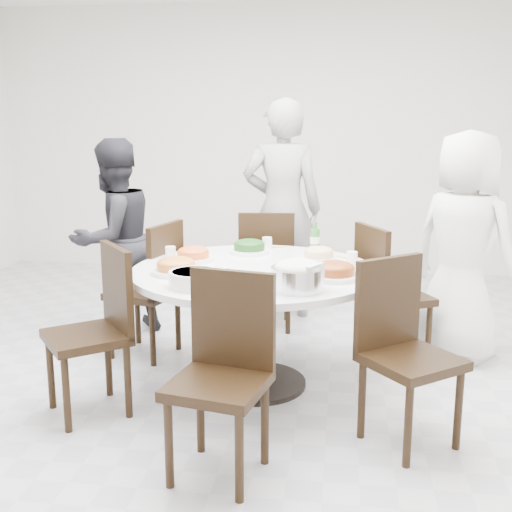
# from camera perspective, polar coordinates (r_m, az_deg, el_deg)

# --- Properties ---
(floor) EXTENTS (6.00, 6.00, 0.01)m
(floor) POSITION_cam_1_polar(r_m,az_deg,el_deg) (4.26, -2.63, -10.55)
(floor) COLOR #B9B8BE
(floor) RESTS_ON ground
(wall_back) EXTENTS (6.00, 0.01, 2.80)m
(wall_back) POSITION_cam_1_polar(r_m,az_deg,el_deg) (6.90, 1.82, 10.21)
(wall_back) COLOR silver
(wall_back) RESTS_ON ground
(dining_table) EXTENTS (1.50, 1.50, 0.75)m
(dining_table) POSITION_cam_1_polar(r_m,az_deg,el_deg) (3.98, -0.10, -6.42)
(dining_table) COLOR white
(dining_table) RESTS_ON floor
(chair_ne) EXTENTS (0.56, 0.56, 0.95)m
(chair_ne) POSITION_cam_1_polar(r_m,az_deg,el_deg) (4.45, 12.23, -3.33)
(chair_ne) COLOR black
(chair_ne) RESTS_ON floor
(chair_n) EXTENTS (0.47, 0.47, 0.95)m
(chair_n) POSITION_cam_1_polar(r_m,az_deg,el_deg) (5.06, 0.91, -1.16)
(chair_n) COLOR black
(chair_n) RESTS_ON floor
(chair_nw) EXTENTS (0.52, 0.52, 0.95)m
(chair_nw) POSITION_cam_1_polar(r_m,az_deg,el_deg) (4.54, -9.97, -2.93)
(chair_nw) COLOR black
(chair_nw) RESTS_ON floor
(chair_sw) EXTENTS (0.59, 0.59, 0.95)m
(chair_sw) POSITION_cam_1_polar(r_m,az_deg,el_deg) (3.71, -14.87, -6.64)
(chair_sw) COLOR black
(chair_sw) RESTS_ON floor
(chair_s) EXTENTS (0.50, 0.50, 0.95)m
(chair_s) POSITION_cam_1_polar(r_m,az_deg,el_deg) (2.99, -3.42, -10.98)
(chair_s) COLOR black
(chair_s) RESTS_ON floor
(chair_se) EXTENTS (0.59, 0.59, 0.95)m
(chair_se) POSITION_cam_1_polar(r_m,az_deg,el_deg) (3.35, 13.69, -8.65)
(chair_se) COLOR black
(chair_se) RESTS_ON floor
(diner_right) EXTENTS (0.91, 0.87, 1.57)m
(diner_right) POSITION_cam_1_polar(r_m,az_deg,el_deg) (4.59, 18.00, 0.79)
(diner_right) COLOR white
(diner_right) RESTS_ON floor
(diner_middle) EXTENTS (0.68, 0.46, 1.80)m
(diner_middle) POSITION_cam_1_polar(r_m,az_deg,el_deg) (5.32, 2.35, 4.17)
(diner_middle) COLOR black
(diner_middle) RESTS_ON floor
(diner_left) EXTENTS (0.86, 0.92, 1.50)m
(diner_left) POSITION_cam_1_polar(r_m,az_deg,el_deg) (4.92, -12.53, 1.43)
(diner_left) COLOR black
(diner_left) RESTS_ON floor
(dish_greens) EXTENTS (0.27, 0.27, 0.07)m
(dish_greens) POSITION_cam_1_polar(r_m,az_deg,el_deg) (4.32, -0.60, 0.70)
(dish_greens) COLOR white
(dish_greens) RESTS_ON dining_table
(dish_pale) EXTENTS (0.24, 0.24, 0.06)m
(dish_pale) POSITION_cam_1_polar(r_m,az_deg,el_deg) (4.12, 5.59, 0.02)
(dish_pale) COLOR white
(dish_pale) RESTS_ON dining_table
(dish_orange) EXTENTS (0.26, 0.26, 0.07)m
(dish_orange) POSITION_cam_1_polar(r_m,az_deg,el_deg) (4.10, -5.60, 0.02)
(dish_orange) COLOR white
(dish_orange) RESTS_ON dining_table
(dish_redbrown) EXTENTS (0.30, 0.30, 0.08)m
(dish_redbrown) POSITION_cam_1_polar(r_m,az_deg,el_deg) (3.68, 6.96, -1.41)
(dish_redbrown) COLOR white
(dish_redbrown) RESTS_ON dining_table
(dish_tofu) EXTENTS (0.29, 0.29, 0.08)m
(dish_tofu) POSITION_cam_1_polar(r_m,az_deg,el_deg) (3.79, -7.12, -1.01)
(dish_tofu) COLOR white
(dish_tofu) RESTS_ON dining_table
(rice_bowl) EXTENTS (0.29, 0.29, 0.12)m
(rice_bowl) POSITION_cam_1_polar(r_m,az_deg,el_deg) (3.41, 3.73, -2.01)
(rice_bowl) COLOR silver
(rice_bowl) RESTS_ON dining_table
(soup_bowl) EXTENTS (0.28, 0.28, 0.09)m
(soup_bowl) POSITION_cam_1_polar(r_m,az_deg,el_deg) (3.48, -5.45, -2.05)
(soup_bowl) COLOR white
(soup_bowl) RESTS_ON dining_table
(beverage_bottle) EXTENTS (0.06, 0.06, 0.22)m
(beverage_bottle) POSITION_cam_1_polar(r_m,az_deg,el_deg) (4.31, 5.26, 1.61)
(beverage_bottle) COLOR #31762F
(beverage_bottle) RESTS_ON dining_table
(tea_cups) EXTENTS (0.07, 0.07, 0.08)m
(tea_cups) POSITION_cam_1_polar(r_m,az_deg,el_deg) (4.49, 0.81, 1.22)
(tea_cups) COLOR white
(tea_cups) RESTS_ON dining_table
(chopsticks) EXTENTS (0.24, 0.04, 0.01)m
(chopsticks) POSITION_cam_1_polar(r_m,az_deg,el_deg) (4.55, 1.27, 0.93)
(chopsticks) COLOR tan
(chopsticks) RESTS_ON dining_table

